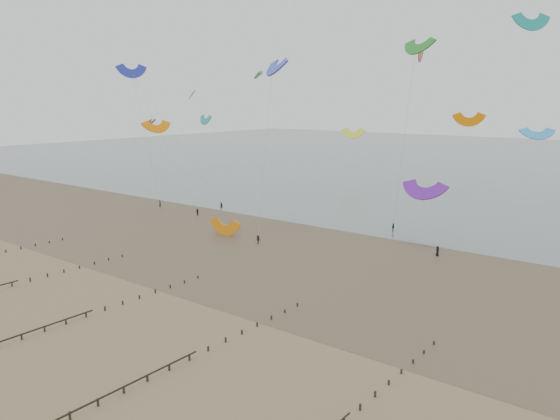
% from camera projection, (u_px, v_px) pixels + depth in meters
% --- Properties ---
extents(ground, '(500.00, 500.00, 0.00)m').
position_uv_depth(ground, '(112.00, 295.00, 72.86)').
color(ground, brown).
rests_on(ground, ground).
extents(sea_and_shore, '(500.00, 665.00, 0.03)m').
position_uv_depth(sea_and_shore, '(255.00, 239.00, 101.95)').
color(sea_and_shore, '#475654').
rests_on(sea_and_shore, ground).
extents(kitesurfer_lead, '(0.80, 0.69, 1.85)m').
position_uv_depth(kitesurfer_lead, '(160.00, 204.00, 131.57)').
color(kitesurfer_lead, black).
rests_on(kitesurfer_lead, ground).
extents(kitesurfers, '(104.50, 28.01, 1.81)m').
position_uv_depth(kitesurfers, '(444.00, 247.00, 93.54)').
color(kitesurfers, black).
rests_on(kitesurfers, ground).
extents(grounded_kite, '(6.51, 5.17, 3.48)m').
position_uv_depth(grounded_kite, '(225.00, 235.00, 105.31)').
color(grounded_kite, orange).
rests_on(grounded_kite, ground).
extents(kites_airborne, '(247.03, 120.41, 36.04)m').
position_uv_depth(kites_airborne, '(357.00, 109.00, 147.64)').
color(kites_airborne, '#2F93E1').
rests_on(kites_airborne, ground).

